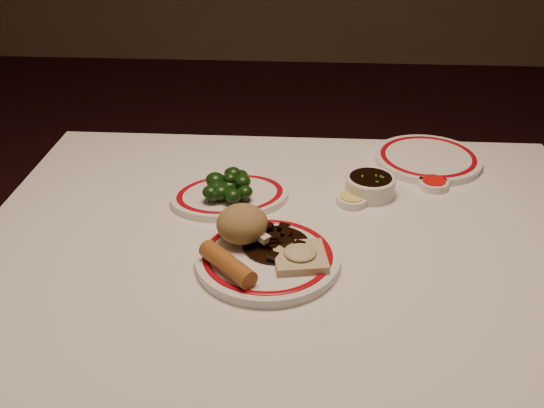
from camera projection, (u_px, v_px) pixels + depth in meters
The scene contains 12 objects.
dining_table at pixel (292, 274), 1.19m from camera, with size 1.20×0.90×0.75m.
main_plate at pixel (268, 258), 1.06m from camera, with size 0.34×0.34×0.02m.
rice_mound at pixel (242, 224), 1.08m from camera, with size 0.09×0.09×0.07m, color olive.
spring_roll at pixel (227, 264), 1.01m from camera, with size 0.03×0.03×0.12m, color #A06027.
fried_wonton at pixel (300, 256), 1.04m from camera, with size 0.10×0.10×0.02m.
stirfry_heap at pixel (277, 242), 1.08m from camera, with size 0.12×0.12×0.03m.
broccoli_plate at pixel (230, 196), 1.25m from camera, with size 0.29×0.27×0.02m.
broccoli_pile at pixel (228, 185), 1.24m from camera, with size 0.10×0.12×0.05m.
soy_bowl at pixel (370, 186), 1.27m from camera, with size 0.10×0.10×0.04m.
sweet_sour_dish at pixel (433, 184), 1.30m from camera, with size 0.06×0.06×0.02m.
mustard_dish at pixel (352, 200), 1.24m from camera, with size 0.06×0.06×0.02m.
far_plate at pixel (428, 158), 1.41m from camera, with size 0.27×0.27×0.02m.
Camera 1 is at (0.02, -0.96, 1.38)m, focal length 40.00 mm.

